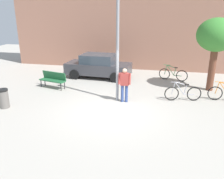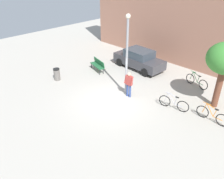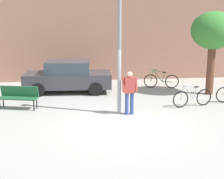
% 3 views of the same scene
% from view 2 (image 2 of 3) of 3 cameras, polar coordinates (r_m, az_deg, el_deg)
% --- Properties ---
extents(ground_plane, '(36.00, 36.00, 0.00)m').
position_cam_2_polar(ground_plane, '(14.19, -0.25, -2.89)').
color(ground_plane, '#A8A399').
extents(building_facade, '(18.95, 2.00, 7.47)m').
position_cam_2_polar(building_facade, '(19.72, 19.18, 16.57)').
color(building_facade, '#9E6B56').
rests_on(building_facade, ground_plane).
extents(lamppost, '(0.28, 0.28, 5.08)m').
position_cam_2_polar(lamppost, '(13.79, 3.75, 9.46)').
color(lamppost, gray).
rests_on(lamppost, ground_plane).
extents(person_by_lamppost, '(0.61, 0.31, 1.67)m').
position_cam_2_polar(person_by_lamppost, '(14.24, 4.27, 1.63)').
color(person_by_lamppost, '#334784').
rests_on(person_by_lamppost, ground_plane).
extents(park_bench, '(1.67, 0.86, 0.92)m').
position_cam_2_polar(park_bench, '(18.02, -3.53, 6.32)').
color(park_bench, '#236038').
rests_on(park_bench, ground_plane).
extents(bicycle_silver, '(1.79, 0.40, 0.97)m').
position_cam_2_polar(bicycle_silver, '(13.75, 15.11, -3.30)').
color(bicycle_silver, black).
rests_on(bicycle_silver, ground_plane).
extents(bicycle_green, '(1.78, 0.45, 0.97)m').
position_cam_2_polar(bicycle_green, '(16.74, 20.35, 1.96)').
color(bicycle_green, black).
rests_on(bicycle_green, ground_plane).
extents(bicycle_orange, '(1.81, 0.09, 0.97)m').
position_cam_2_polar(bicycle_orange, '(13.39, 23.72, -5.91)').
color(bicycle_orange, black).
rests_on(bicycle_orange, ground_plane).
extents(parked_car_charcoal, '(4.28, 1.99, 1.55)m').
position_cam_2_polar(parked_car_charcoal, '(18.50, 6.73, 7.55)').
color(parked_car_charcoal, '#38383D').
rests_on(parked_car_charcoal, ground_plane).
extents(trash_bin, '(0.46, 0.46, 0.89)m').
position_cam_2_polar(trash_bin, '(17.02, -13.61, 3.72)').
color(trash_bin, '#66605B').
rests_on(trash_bin, ground_plane).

